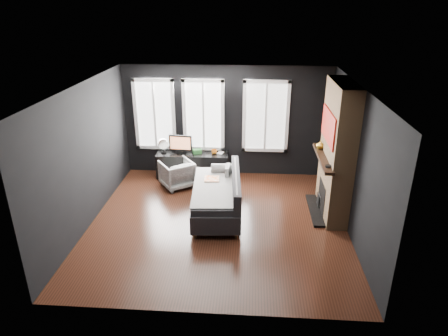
# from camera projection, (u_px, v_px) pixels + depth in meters

# --- Properties ---
(floor) EXTENTS (5.00, 5.00, 0.00)m
(floor) POSITION_uv_depth(u_px,v_px,m) (218.00, 222.00, 7.93)
(floor) COLOR black
(floor) RESTS_ON ground
(ceiling) EXTENTS (5.00, 5.00, 0.00)m
(ceiling) POSITION_uv_depth(u_px,v_px,m) (217.00, 87.00, 6.88)
(ceiling) COLOR white
(ceiling) RESTS_ON ground
(wall_back) EXTENTS (5.00, 0.02, 2.70)m
(wall_back) POSITION_uv_depth(u_px,v_px,m) (226.00, 122.00, 9.70)
(wall_back) COLOR black
(wall_back) RESTS_ON ground
(wall_left) EXTENTS (0.02, 5.00, 2.70)m
(wall_left) POSITION_uv_depth(u_px,v_px,m) (86.00, 156.00, 7.57)
(wall_left) COLOR black
(wall_left) RESTS_ON ground
(wall_right) EXTENTS (0.02, 5.00, 2.70)m
(wall_right) POSITION_uv_depth(u_px,v_px,m) (354.00, 163.00, 7.24)
(wall_right) COLOR black
(wall_right) RESTS_ON ground
(windows) EXTENTS (4.00, 0.16, 1.76)m
(windows) POSITION_uv_depth(u_px,v_px,m) (207.00, 79.00, 9.29)
(windows) COLOR white
(windows) RESTS_ON wall_back
(fireplace) EXTENTS (0.70, 1.62, 2.70)m
(fireplace) POSITION_uv_depth(u_px,v_px,m) (337.00, 151.00, 7.81)
(fireplace) COLOR #93724C
(fireplace) RESTS_ON floor
(sofa) EXTENTS (1.17, 2.14, 0.89)m
(sofa) POSITION_uv_depth(u_px,v_px,m) (217.00, 193.00, 8.12)
(sofa) COLOR #232326
(sofa) RESTS_ON floor
(stripe_pillow) EXTENTS (0.09, 0.35, 0.35)m
(stripe_pillow) POSITION_uv_depth(u_px,v_px,m) (228.00, 173.00, 8.57)
(stripe_pillow) COLOR gray
(stripe_pillow) RESTS_ON sofa
(armchair) EXTENTS (0.92, 0.91, 0.70)m
(armchair) POSITION_uv_depth(u_px,v_px,m) (177.00, 173.00, 9.33)
(armchair) COLOR silver
(armchair) RESTS_ON floor
(media_console) EXTENTS (1.77, 0.59, 0.61)m
(media_console) POSITION_uv_depth(u_px,v_px,m) (193.00, 164.00, 9.92)
(media_console) COLOR black
(media_console) RESTS_ON floor
(monitor) EXTENTS (0.59, 0.17, 0.52)m
(monitor) POSITION_uv_depth(u_px,v_px,m) (181.00, 143.00, 9.72)
(monitor) COLOR black
(monitor) RESTS_ON media_console
(desk_fan) EXTENTS (0.31, 0.31, 0.37)m
(desk_fan) POSITION_uv_depth(u_px,v_px,m) (163.00, 146.00, 9.76)
(desk_fan) COLOR #A3A3A3
(desk_fan) RESTS_ON media_console
(mug) EXTENTS (0.16, 0.14, 0.14)m
(mug) POSITION_uv_depth(u_px,v_px,m) (214.00, 151.00, 9.74)
(mug) COLOR orange
(mug) RESTS_ON media_console
(book) EXTENTS (0.15, 0.05, 0.20)m
(book) POSITION_uv_depth(u_px,v_px,m) (217.00, 149.00, 9.78)
(book) COLOR tan
(book) RESTS_ON media_console
(storage_box) EXTENTS (0.24, 0.20, 0.11)m
(storage_box) POSITION_uv_depth(u_px,v_px,m) (197.00, 151.00, 9.76)
(storage_box) COLOR #2E6E2F
(storage_box) RESTS_ON media_console
(mantel_vase) EXTENTS (0.21, 0.22, 0.17)m
(mantel_vase) POSITION_uv_depth(u_px,v_px,m) (320.00, 145.00, 8.25)
(mantel_vase) COLOR gold
(mantel_vase) RESTS_ON fireplace
(mantel_clock) EXTENTS (0.15, 0.15, 0.04)m
(mantel_clock) POSITION_uv_depth(u_px,v_px,m) (328.00, 166.00, 7.36)
(mantel_clock) COLOR black
(mantel_clock) RESTS_ON fireplace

